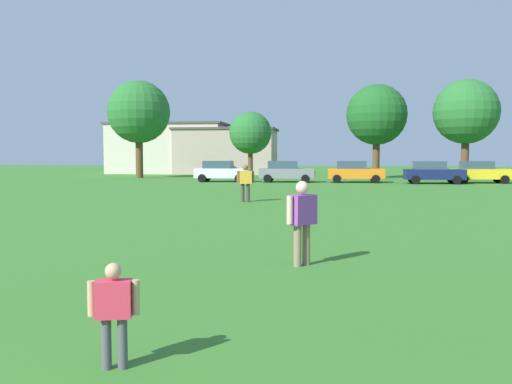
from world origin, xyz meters
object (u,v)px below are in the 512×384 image
object	(u,v)px
tree_far_right	(466,112)
adult_bystander	(302,216)
tree_far_left	(139,112)
parked_car_gray_1	(286,171)
parked_car_navy_3	(433,172)
tree_right	(377,115)
parked_car_yellow_4	(480,172)
bystander_near_trees	(245,180)
child_kite_flyer	(114,306)
parked_car_white_0	(221,171)
tree_left	(250,133)
parked_car_orange_2	(355,172)

from	to	relation	value
tree_far_right	adult_bystander	bearing A→B (deg)	-107.53
tree_far_left	tree_far_right	size ratio (longest dim) A/B	1.05
parked_car_gray_1	tree_far_left	distance (m)	16.57
parked_car_navy_3	tree_right	distance (m)	10.55
parked_car_yellow_4	parked_car_gray_1	bearing A→B (deg)	-178.15
tree_far_left	parked_car_gray_1	bearing A→B (deg)	-24.41
tree_far_right	bystander_near_trees	bearing A→B (deg)	-122.10
bystander_near_trees	child_kite_flyer	bearing A→B (deg)	78.94
parked_car_gray_1	tree_right	bearing A→B (deg)	45.75
tree_far_left	adult_bystander	bearing A→B (deg)	-66.41
parked_car_navy_3	parked_car_yellow_4	bearing A→B (deg)	19.76
bystander_near_trees	parked_car_yellow_4	size ratio (longest dim) A/B	0.39
adult_bystander	tree_far_left	xyz separation A→B (m)	(-17.06, 39.06, 5.16)
tree_far_left	child_kite_flyer	bearing A→B (deg)	-70.80
parked_car_white_0	tree_far_right	distance (m)	21.78
bystander_near_trees	tree_right	distance (m)	27.88
tree_left	tree_far_right	xyz separation A→B (m)	(19.09, -2.24, 1.61)
tree_right	parked_car_white_0	bearing A→B (deg)	-148.17
parked_car_white_0	tree_far_left	world-z (taller)	tree_far_left
child_kite_flyer	tree_far_right	xyz separation A→B (m)	(13.88, 44.20, 5.21)
parked_car_navy_3	tree_far_left	bearing A→B (deg)	163.84
tree_right	tree_far_right	size ratio (longest dim) A/B	0.99
tree_far_left	tree_left	bearing A→B (deg)	11.30
child_kite_flyer	parked_car_navy_3	world-z (taller)	parked_car_navy_3
parked_car_gray_1	adult_bystander	bearing A→B (deg)	-85.16
parked_car_gray_1	tree_right	xyz separation A→B (m)	(7.62, 7.82, 4.91)
parked_car_white_0	parked_car_navy_3	xyz separation A→B (m)	(16.22, -0.74, 0.00)
adult_bystander	tree_left	bearing A→B (deg)	-128.78
parked_car_yellow_4	tree_far_right	world-z (taller)	tree_far_right
parked_car_navy_3	parked_car_yellow_4	distance (m)	3.95
bystander_near_trees	parked_car_orange_2	world-z (taller)	bystander_near_trees
tree_far_left	tree_right	world-z (taller)	tree_far_left
tree_far_left	parked_car_white_0	bearing A→B (deg)	-35.90
adult_bystander	parked_car_navy_3	world-z (taller)	parked_car_navy_3
child_kite_flyer	parked_car_white_0	world-z (taller)	parked_car_white_0
parked_car_orange_2	tree_left	xyz separation A→B (m)	(-9.39, 8.37, 3.38)
bystander_near_trees	parked_car_navy_3	world-z (taller)	bystander_near_trees
tree_far_left	tree_left	size ratio (longest dim) A/B	1.45
parked_car_white_0	tree_left	xyz separation A→B (m)	(1.12, 8.66, 3.38)
parked_car_orange_2	child_kite_flyer	bearing A→B (deg)	-96.26
parked_car_white_0	parked_car_gray_1	xyz separation A→B (m)	(5.17, 0.12, 0.00)
tree_right	tree_far_right	world-z (taller)	tree_far_right
adult_bystander	tree_far_right	world-z (taller)	tree_far_right
parked_car_orange_2	parked_car_white_0	bearing A→B (deg)	-178.42
parked_car_navy_3	tree_far_right	world-z (taller)	tree_far_right
adult_bystander	parked_car_navy_3	bearing A→B (deg)	-152.84
parked_car_gray_1	tree_left	distance (m)	10.04
parked_car_navy_3	tree_far_right	xyz separation A→B (m)	(3.98, 7.15, 4.98)
tree_far_left	tree_left	world-z (taller)	tree_far_left
child_kite_flyer	adult_bystander	xyz separation A→B (m)	(1.60, 5.34, 0.34)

